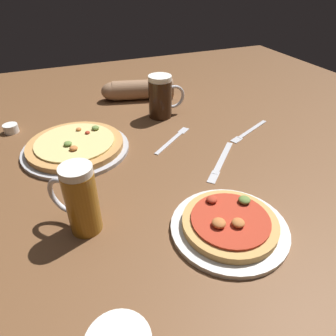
{
  "coord_description": "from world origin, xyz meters",
  "views": [
    {
      "loc": [
        -0.27,
        -0.67,
        0.52
      ],
      "look_at": [
        0.0,
        0.0,
        0.02
      ],
      "focal_mm": 32.72,
      "sensor_mm": 36.0,
      "label": 1
    }
  ],
  "objects_px": {
    "ramekin_sauce": "(11,128)",
    "fork_left": "(249,131)",
    "pizza_plate_far": "(76,146)",
    "beer_mug_amber": "(80,199)",
    "fork_spare": "(173,139)",
    "beer_mug_dark": "(161,97)",
    "diner_arm": "(136,90)",
    "knife_right": "(221,161)",
    "pizza_plate_near": "(230,225)"
  },
  "relations": [
    {
      "from": "ramekin_sauce",
      "to": "fork_left",
      "type": "bearing_deg",
      "value": -22.25
    },
    {
      "from": "pizza_plate_far",
      "to": "beer_mug_amber",
      "type": "relative_size",
      "value": 1.98
    },
    {
      "from": "ramekin_sauce",
      "to": "pizza_plate_far",
      "type": "bearing_deg",
      "value": -48.11
    },
    {
      "from": "fork_spare",
      "to": "beer_mug_dark",
      "type": "bearing_deg",
      "value": 80.42
    },
    {
      "from": "ramekin_sauce",
      "to": "beer_mug_dark",
      "type": "bearing_deg",
      "value": -8.2
    },
    {
      "from": "fork_left",
      "to": "diner_arm",
      "type": "xyz_separation_m",
      "value": [
        -0.28,
        0.45,
        0.04
      ]
    },
    {
      "from": "beer_mug_amber",
      "to": "diner_arm",
      "type": "relative_size",
      "value": 0.55
    },
    {
      "from": "ramekin_sauce",
      "to": "fork_spare",
      "type": "xyz_separation_m",
      "value": [
        0.51,
        -0.27,
        -0.01
      ]
    },
    {
      "from": "beer_mug_amber",
      "to": "fork_spare",
      "type": "bearing_deg",
      "value": 40.65
    },
    {
      "from": "pizza_plate_far",
      "to": "fork_left",
      "type": "bearing_deg",
      "value": -10.04
    },
    {
      "from": "fork_left",
      "to": "knife_right",
      "type": "height_order",
      "value": "same"
    },
    {
      "from": "beer_mug_amber",
      "to": "fork_spare",
      "type": "xyz_separation_m",
      "value": [
        0.35,
        0.3,
        -0.08
      ]
    },
    {
      "from": "beer_mug_dark",
      "to": "fork_spare",
      "type": "distance_m",
      "value": 0.21
    },
    {
      "from": "ramekin_sauce",
      "to": "knife_right",
      "type": "relative_size",
      "value": 0.28
    },
    {
      "from": "ramekin_sauce",
      "to": "fork_spare",
      "type": "relative_size",
      "value": 0.28
    },
    {
      "from": "beer_mug_amber",
      "to": "fork_left",
      "type": "xyz_separation_m",
      "value": [
        0.63,
        0.25,
        -0.08
      ]
    },
    {
      "from": "pizza_plate_far",
      "to": "beer_mug_dark",
      "type": "distance_m",
      "value": 0.38
    },
    {
      "from": "ramekin_sauce",
      "to": "diner_arm",
      "type": "bearing_deg",
      "value": 14.2
    },
    {
      "from": "pizza_plate_near",
      "to": "ramekin_sauce",
      "type": "height_order",
      "value": "pizza_plate_near"
    },
    {
      "from": "knife_right",
      "to": "pizza_plate_far",
      "type": "bearing_deg",
      "value": 149.4
    },
    {
      "from": "fork_left",
      "to": "diner_arm",
      "type": "bearing_deg",
      "value": 122.07
    },
    {
      "from": "pizza_plate_far",
      "to": "knife_right",
      "type": "xyz_separation_m",
      "value": [
        0.4,
        -0.24,
        -0.01
      ]
    },
    {
      "from": "beer_mug_amber",
      "to": "ramekin_sauce",
      "type": "relative_size",
      "value": 3.38
    },
    {
      "from": "fork_spare",
      "to": "beer_mug_amber",
      "type": "bearing_deg",
      "value": -139.35
    },
    {
      "from": "pizza_plate_near",
      "to": "beer_mug_amber",
      "type": "distance_m",
      "value": 0.34
    },
    {
      "from": "beer_mug_dark",
      "to": "diner_arm",
      "type": "height_order",
      "value": "beer_mug_dark"
    },
    {
      "from": "diner_arm",
      "to": "fork_left",
      "type": "bearing_deg",
      "value": -57.93
    },
    {
      "from": "pizza_plate_near",
      "to": "diner_arm",
      "type": "bearing_deg",
      "value": 87.29
    },
    {
      "from": "pizza_plate_near",
      "to": "fork_left",
      "type": "height_order",
      "value": "pizza_plate_near"
    },
    {
      "from": "knife_right",
      "to": "fork_spare",
      "type": "height_order",
      "value": "same"
    },
    {
      "from": "beer_mug_dark",
      "to": "diner_arm",
      "type": "xyz_separation_m",
      "value": [
        -0.04,
        0.21,
        -0.04
      ]
    },
    {
      "from": "knife_right",
      "to": "diner_arm",
      "type": "xyz_separation_m",
      "value": [
        -0.09,
        0.58,
        0.04
      ]
    },
    {
      "from": "pizza_plate_near",
      "to": "beer_mug_dark",
      "type": "xyz_separation_m",
      "value": [
        0.08,
        0.63,
        0.06
      ]
    },
    {
      "from": "beer_mug_amber",
      "to": "fork_spare",
      "type": "relative_size",
      "value": 0.96
    },
    {
      "from": "beer_mug_amber",
      "to": "diner_arm",
      "type": "xyz_separation_m",
      "value": [
        0.34,
        0.7,
        -0.04
      ]
    },
    {
      "from": "pizza_plate_far",
      "to": "beer_mug_dark",
      "type": "xyz_separation_m",
      "value": [
        0.35,
        0.14,
        0.06
      ]
    },
    {
      "from": "beer_mug_dark",
      "to": "diner_arm",
      "type": "bearing_deg",
      "value": 100.87
    },
    {
      "from": "pizza_plate_near",
      "to": "fork_spare",
      "type": "height_order",
      "value": "pizza_plate_near"
    },
    {
      "from": "pizza_plate_far",
      "to": "beer_mug_amber",
      "type": "bearing_deg",
      "value": -95.26
    },
    {
      "from": "beer_mug_dark",
      "to": "beer_mug_amber",
      "type": "relative_size",
      "value": 0.94
    },
    {
      "from": "knife_right",
      "to": "fork_spare",
      "type": "xyz_separation_m",
      "value": [
        -0.08,
        0.18,
        0.0
      ]
    },
    {
      "from": "diner_arm",
      "to": "beer_mug_dark",
      "type": "bearing_deg",
      "value": -79.13
    },
    {
      "from": "fork_spare",
      "to": "diner_arm",
      "type": "height_order",
      "value": "diner_arm"
    },
    {
      "from": "beer_mug_amber",
      "to": "pizza_plate_far",
      "type": "bearing_deg",
      "value": 84.74
    },
    {
      "from": "beer_mug_dark",
      "to": "pizza_plate_far",
      "type": "bearing_deg",
      "value": -158.4
    },
    {
      "from": "beer_mug_amber",
      "to": "fork_spare",
      "type": "distance_m",
      "value": 0.47
    },
    {
      "from": "pizza_plate_far",
      "to": "beer_mug_amber",
      "type": "xyz_separation_m",
      "value": [
        -0.03,
        -0.36,
        0.07
      ]
    },
    {
      "from": "ramekin_sauce",
      "to": "knife_right",
      "type": "height_order",
      "value": "ramekin_sauce"
    },
    {
      "from": "beer_mug_amber",
      "to": "knife_right",
      "type": "relative_size",
      "value": 0.93
    },
    {
      "from": "fork_left",
      "to": "fork_spare",
      "type": "height_order",
      "value": "same"
    }
  ]
}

